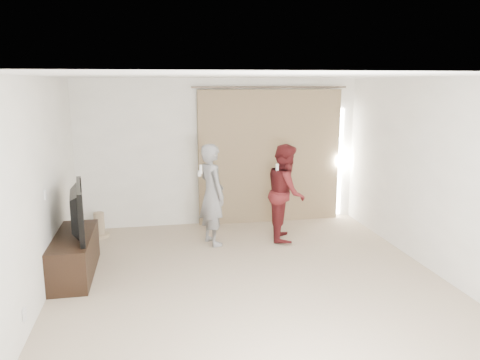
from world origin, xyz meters
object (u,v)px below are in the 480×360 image
tv (71,211)px  tv_console (74,255)px  person_man (212,195)px  person_woman (286,192)px

tv → tv_console: bearing=-0.0°
person_man → tv: bearing=-155.9°
tv_console → tv: size_ratio=1.22×
tv_console → tv: bearing=0.0°
person_man → person_woman: bearing=1.0°
person_woman → person_man: bearing=-179.0°
tv_console → person_woman: person_woman is taller
person_man → person_woman: person_man is taller
tv_console → tv: (0.00, 0.00, 0.61)m
tv_console → person_man: bearing=24.1°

